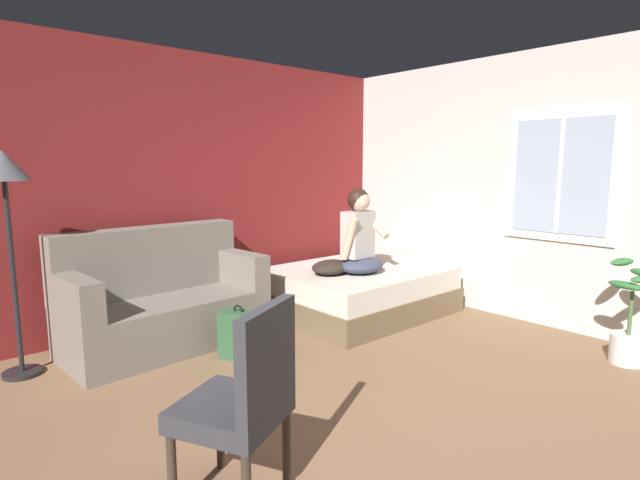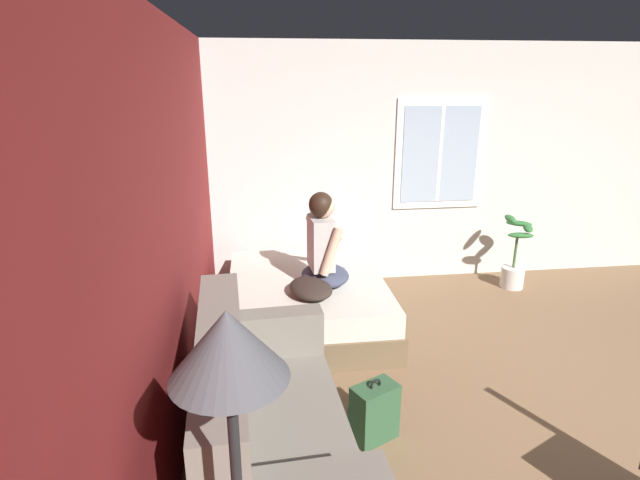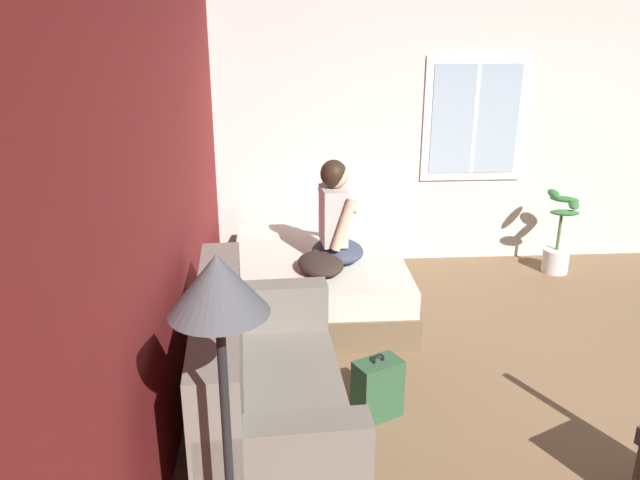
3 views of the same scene
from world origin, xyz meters
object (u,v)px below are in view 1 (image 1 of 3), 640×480
at_px(person_seated, 359,239).
at_px(cell_phone, 395,271).
at_px(potted_plant, 629,327).
at_px(bed, 357,290).
at_px(throw_pillow, 331,267).
at_px(side_chair, 243,397).
at_px(couch, 162,301).
at_px(floor_lamp, 5,188).
at_px(backpack, 239,335).

height_order(person_seated, cell_phone, person_seated).
xyz_separation_m(cell_phone, potted_plant, (0.43, -2.08, -0.18)).
distance_m(bed, cell_phone, 0.48).
bearing_deg(throw_pillow, side_chair, -140.78).
bearing_deg(couch, floor_lamp, 175.37).
relative_size(backpack, throw_pillow, 0.95).
height_order(person_seated, backpack, person_seated).
xyz_separation_m(throw_pillow, floor_lamp, (-2.73, 0.54, 0.88)).
bearing_deg(backpack, cell_phone, -2.89).
distance_m(couch, potted_plant, 3.91).
relative_size(side_chair, cell_phone, 6.81).
distance_m(backpack, throw_pillow, 1.37).
distance_m(couch, side_chair, 2.37).
relative_size(backpack, floor_lamp, 0.27).
xyz_separation_m(bed, person_seated, (-0.13, -0.15, 0.60)).
xyz_separation_m(throw_pillow, cell_phone, (0.57, -0.37, -0.07)).
xyz_separation_m(bed, throw_pillow, (-0.39, -0.00, 0.31)).
bearing_deg(cell_phone, side_chair, 134.89).
bearing_deg(throw_pillow, floor_lamp, 168.90).
bearing_deg(couch, throw_pillow, -15.32).
bearing_deg(throw_pillow, backpack, -167.89).
relative_size(cell_phone, floor_lamp, 0.08).
bearing_deg(person_seated, cell_phone, -36.34).
relative_size(bed, side_chair, 1.83).
bearing_deg(potted_plant, side_chair, 169.15).
bearing_deg(person_seated, throw_pillow, 150.97).
xyz_separation_m(bed, potted_plant, (0.60, -2.46, 0.07)).
distance_m(person_seated, floor_lamp, 3.12).
xyz_separation_m(side_chair, floor_lamp, (-0.48, 2.37, 0.90)).
height_order(bed, throw_pillow, throw_pillow).
distance_m(bed, backpack, 1.71).
xyz_separation_m(cell_phone, floor_lamp, (-3.30, 0.91, 0.94)).
relative_size(person_seated, throw_pillow, 1.82).
relative_size(couch, side_chair, 1.78).
distance_m(couch, throw_pillow, 1.70).
distance_m(throw_pillow, potted_plant, 2.66).
xyz_separation_m(couch, side_chair, (-0.62, -2.28, 0.14)).
distance_m(person_seated, throw_pillow, 0.41).
height_order(side_chair, backpack, side_chair).
height_order(side_chair, floor_lamp, floor_lamp).
bearing_deg(floor_lamp, side_chair, -78.51).
distance_m(bed, couch, 2.07).
height_order(throw_pillow, cell_phone, throw_pillow).
bearing_deg(throw_pillow, person_seated, -29.03).
relative_size(couch, throw_pillow, 3.64).
bearing_deg(throw_pillow, couch, 164.68).
bearing_deg(bed, person_seated, -131.27).
relative_size(bed, floor_lamp, 1.06).
xyz_separation_m(bed, floor_lamp, (-3.12, 0.53, 1.19)).
bearing_deg(cell_phone, backpack, 104.54).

